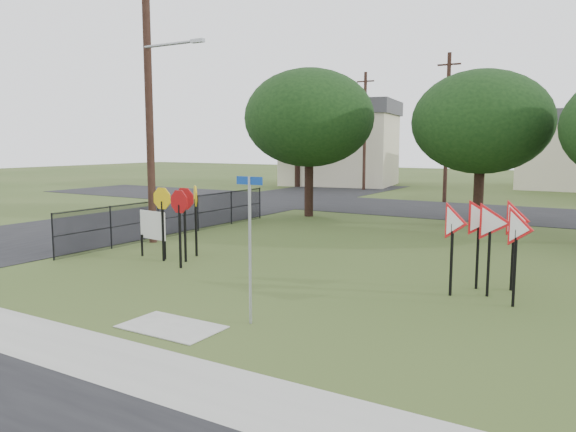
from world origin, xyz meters
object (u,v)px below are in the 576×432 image
at_px(yield_sign_cluster, 490,226).
at_px(info_board, 153,227).
at_px(street_name_sign, 250,240).
at_px(stop_sign_cluster, 181,206).

bearing_deg(yield_sign_cluster, info_board, -174.94).
distance_m(street_name_sign, yield_sign_cluster, 5.96).
bearing_deg(street_name_sign, info_board, 149.48).
relative_size(yield_sign_cluster, info_board, 1.53).
bearing_deg(street_name_sign, yield_sign_cluster, 52.07).
xyz_separation_m(yield_sign_cluster, info_board, (-10.11, -0.90, -0.70)).
bearing_deg(street_name_sign, stop_sign_cluster, 144.06).
xyz_separation_m(stop_sign_cluster, info_board, (-1.18, -0.02, -0.73)).
xyz_separation_m(street_name_sign, info_board, (-6.45, 3.80, -0.72)).
distance_m(street_name_sign, stop_sign_cluster, 6.51).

